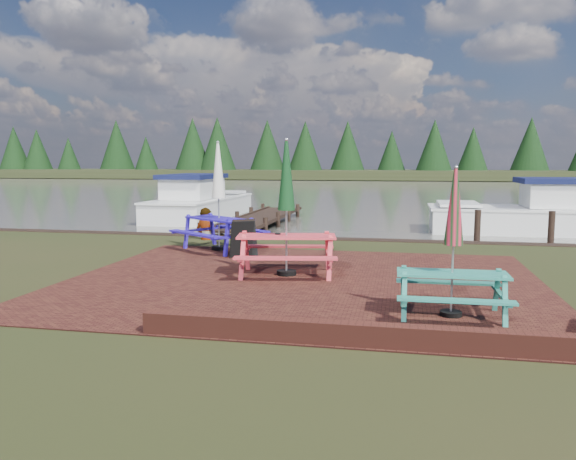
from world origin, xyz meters
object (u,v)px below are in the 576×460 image
(jetty, at_px, (259,219))
(boat_near, at_px, (550,216))
(picnic_table_blue, at_px, (219,213))
(chalkboard, at_px, (244,238))
(boat_jetty, at_px, (200,204))
(picnic_table_teal, at_px, (453,266))
(person, at_px, (206,208))
(picnic_table_red, at_px, (286,229))

(jetty, bearing_deg, boat_near, -0.11)
(picnic_table_blue, bearing_deg, chalkboard, -10.47)
(jetty, xyz_separation_m, boat_jetty, (-3.32, 2.46, 0.32))
(boat_jetty, bearing_deg, picnic_table_teal, -56.38)
(picnic_table_blue, distance_m, person, 2.14)
(person, bearing_deg, boat_near, -141.62)
(picnic_table_blue, distance_m, boat_jetty, 10.28)
(chalkboard, relative_size, boat_jetty, 0.12)
(boat_near, xyz_separation_m, person, (-10.67, -5.08, 0.50))
(person, bearing_deg, picnic_table_red, 138.74)
(picnic_table_red, xyz_separation_m, person, (-3.39, 4.69, -0.02))
(boat_jetty, xyz_separation_m, person, (3.01, -7.56, 0.49))
(jetty, bearing_deg, picnic_table_teal, -63.60)
(picnic_table_teal, height_order, boat_jetty, picnic_table_teal)
(picnic_table_teal, relative_size, boat_near, 0.28)
(picnic_table_teal, xyz_separation_m, picnic_table_red, (-3.00, 2.47, 0.18))
(boat_near, bearing_deg, jetty, 89.91)
(boat_near, bearing_deg, person, 115.49)
(boat_jetty, bearing_deg, jetty, -35.51)
(chalkboard, height_order, person, person)
(picnic_table_red, xyz_separation_m, picnic_table_blue, (-2.36, 2.82, 0.02))
(chalkboard, distance_m, person, 3.46)
(picnic_table_red, height_order, boat_jetty, picnic_table_red)
(picnic_table_red, distance_m, chalkboard, 2.41)
(picnic_table_teal, height_order, boat_near, picnic_table_teal)
(jetty, distance_m, person, 5.18)
(chalkboard, bearing_deg, picnic_table_teal, -80.17)
(jetty, height_order, person, person)
(picnic_table_teal, xyz_separation_m, boat_near, (4.28, 12.24, -0.35))
(picnic_table_teal, distance_m, boat_near, 12.97)
(chalkboard, distance_m, boat_jetty, 11.51)
(boat_jetty, distance_m, boat_near, 13.91)
(boat_near, bearing_deg, picnic_table_teal, 160.77)
(jetty, distance_m, boat_near, 10.37)
(picnic_table_blue, bearing_deg, jetty, 130.90)
(boat_jetty, relative_size, person, 3.97)
(picnic_table_teal, bearing_deg, picnic_table_blue, 134.50)
(picnic_table_blue, relative_size, person, 1.49)
(picnic_table_blue, xyz_separation_m, boat_near, (9.64, 6.96, -0.54))
(picnic_table_red, relative_size, jetty, 0.30)
(picnic_table_red, bearing_deg, jetty, 97.37)
(jetty, xyz_separation_m, person, (-0.31, -5.10, 0.81))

